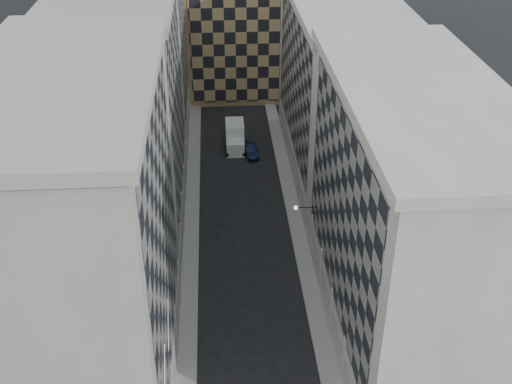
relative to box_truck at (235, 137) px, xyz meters
name	(u,v)px	position (x,y,z in m)	size (l,w,h in m)	color
sidewalk_west	(191,231)	(-5.06, -18.29, -1.23)	(1.50, 100.00, 0.15)	gray
sidewalk_east	(297,227)	(5.44, -18.29, -1.23)	(1.50, 100.00, 0.15)	gray
bldg_left_a	(87,250)	(-10.69, -37.29, 10.52)	(10.80, 22.80, 23.70)	#9D968D
bldg_left_b	(125,116)	(-10.69, -15.29, 10.02)	(10.80, 22.80, 22.70)	#9C9890
bldg_left_c	(145,46)	(-10.69, 6.71, 9.52)	(10.80, 22.80, 21.70)	#9D968D
bldg_right_a	(405,223)	(11.07, -33.29, 9.01)	(10.80, 26.80, 20.70)	#ACA79E
bldg_right_b	(338,89)	(11.09, -6.29, 8.54)	(10.80, 28.80, 19.70)	#ACA79E
tan_block	(244,25)	(2.19, 19.60, 8.13)	(16.80, 14.80, 18.80)	#A88159
flagpoles_left	(166,347)	(-5.71, -42.29, 6.69)	(0.10, 6.33, 2.33)	gray
bracket_lamp	(298,208)	(4.57, -24.29, 4.89)	(1.98, 0.36, 0.36)	black
box_truck	(235,137)	(0.00, 0.00, 0.00)	(2.30, 5.51, 3.01)	white
dark_car	(251,150)	(1.79, -2.28, -0.66)	(1.37, 3.92, 1.29)	#0D1732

